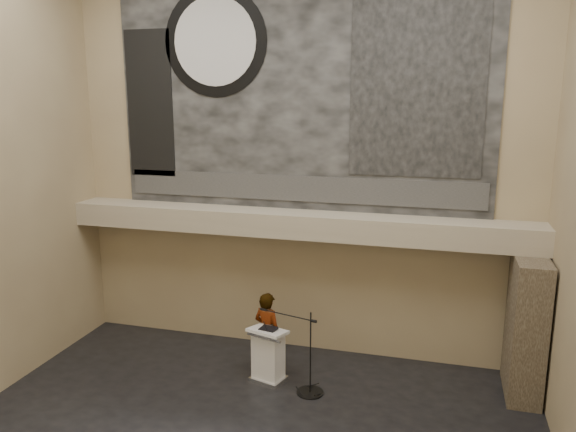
% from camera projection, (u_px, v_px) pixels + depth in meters
% --- Properties ---
extents(wall_back, '(10.00, 0.02, 8.50)m').
position_uv_depth(wall_back, '(298.00, 160.00, 11.91)').
color(wall_back, '#8F7B5B').
rests_on(wall_back, floor).
extents(wall_front, '(10.00, 0.02, 8.50)m').
position_uv_depth(wall_front, '(42.00, 275.00, 4.38)').
color(wall_front, '#8F7B5B').
rests_on(wall_front, floor).
extents(soffit, '(10.00, 0.80, 0.50)m').
position_uv_depth(soffit, '(293.00, 224.00, 11.81)').
color(soffit, gray).
rests_on(soffit, wall_back).
extents(sprinkler_left, '(0.04, 0.04, 0.06)m').
position_uv_depth(sprinkler_left, '(222.00, 232.00, 12.24)').
color(sprinkler_left, '#B2893D').
rests_on(sprinkler_left, soffit).
extents(sprinkler_right, '(0.04, 0.04, 0.06)m').
position_uv_depth(sprinkler_right, '(383.00, 243.00, 11.33)').
color(sprinkler_right, '#B2893D').
rests_on(sprinkler_right, soffit).
extents(banner, '(8.00, 0.05, 5.00)m').
position_uv_depth(banner, '(298.00, 90.00, 11.57)').
color(banner, black).
rests_on(banner, wall_back).
extents(banner_text_strip, '(7.76, 0.02, 0.55)m').
position_uv_depth(banner_text_strip, '(297.00, 188.00, 11.97)').
color(banner_text_strip, '#313131').
rests_on(banner_text_strip, banner).
extents(banner_clock_rim, '(2.30, 0.02, 2.30)m').
position_uv_depth(banner_clock_rim, '(215.00, 42.00, 11.79)').
color(banner_clock_rim, black).
rests_on(banner_clock_rim, banner).
extents(banner_clock_face, '(1.84, 0.02, 1.84)m').
position_uv_depth(banner_clock_face, '(215.00, 41.00, 11.77)').
color(banner_clock_face, silver).
rests_on(banner_clock_face, banner).
extents(banner_building_print, '(2.60, 0.02, 3.60)m').
position_uv_depth(banner_building_print, '(417.00, 85.00, 10.88)').
color(banner_building_print, black).
rests_on(banner_building_print, banner).
extents(banner_brick_print, '(1.10, 0.02, 3.20)m').
position_uv_depth(banner_brick_print, '(150.00, 104.00, 12.49)').
color(banner_brick_print, black).
rests_on(banner_brick_print, banner).
extents(stone_pier, '(0.60, 1.40, 2.70)m').
position_uv_depth(stone_pier, '(526.00, 327.00, 10.51)').
color(stone_pier, '#3F3426').
rests_on(stone_pier, floor).
extents(lectern, '(0.84, 0.69, 1.13)m').
position_uv_depth(lectern, '(268.00, 355.00, 11.13)').
color(lectern, silver).
rests_on(lectern, floor).
extents(binder, '(0.36, 0.31, 0.04)m').
position_uv_depth(binder, '(268.00, 329.00, 11.00)').
color(binder, black).
rests_on(binder, lectern).
extents(papers, '(0.25, 0.33, 0.00)m').
position_uv_depth(papers, '(264.00, 329.00, 11.04)').
color(papers, white).
rests_on(papers, lectern).
extents(speaker_person, '(0.73, 0.60, 1.72)m').
position_uv_depth(speaker_person, '(268.00, 333.00, 11.44)').
color(speaker_person, silver).
rests_on(speaker_person, floor).
extents(mic_stand, '(1.34, 0.56, 1.65)m').
position_uv_depth(mic_stand, '(308.00, 381.00, 10.75)').
color(mic_stand, black).
rests_on(mic_stand, floor).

